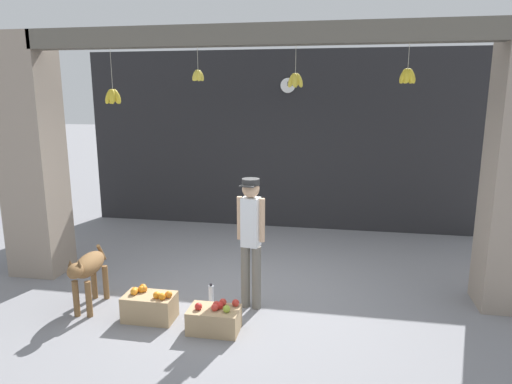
# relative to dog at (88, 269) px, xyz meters

# --- Properties ---
(ground_plane) EXTENTS (60.00, 60.00, 0.00)m
(ground_plane) POSITION_rel_dog_xyz_m (1.81, 0.68, -0.50)
(ground_plane) COLOR gray
(shop_back_wall) EXTENTS (7.54, 0.12, 3.32)m
(shop_back_wall) POSITION_rel_dog_xyz_m (1.81, 3.90, 1.15)
(shop_back_wall) COLOR #232326
(shop_back_wall) RESTS_ON ground_plane
(shop_pillar_left) EXTENTS (0.70, 0.60, 3.32)m
(shop_pillar_left) POSITION_rel_dog_xyz_m (-1.31, 0.98, 1.15)
(shop_pillar_left) COLOR gray
(shop_pillar_left) RESTS_ON ground_plane
(storefront_awning) EXTENTS (5.64, 0.26, 0.93)m
(storefront_awning) POSITION_rel_dog_xyz_m (1.81, 0.80, 2.67)
(storefront_awning) COLOR #5B564C
(dog) EXTENTS (0.31, 0.92, 0.73)m
(dog) POSITION_rel_dog_xyz_m (0.00, 0.00, 0.00)
(dog) COLOR brown
(dog) RESTS_ON ground_plane
(shopkeeper) EXTENTS (0.34, 0.27, 1.58)m
(shopkeeper) POSITION_rel_dog_xyz_m (1.89, 0.38, 0.42)
(shopkeeper) COLOR #6B665B
(shopkeeper) RESTS_ON ground_plane
(fruit_crate_oranges) EXTENTS (0.57, 0.34, 0.37)m
(fruit_crate_oranges) POSITION_rel_dog_xyz_m (0.81, -0.13, -0.34)
(fruit_crate_oranges) COLOR tan
(fruit_crate_oranges) RESTS_ON ground_plane
(fruit_crate_apples) EXTENTS (0.55, 0.35, 0.33)m
(fruit_crate_apples) POSITION_rel_dog_xyz_m (1.61, -0.25, -0.36)
(fruit_crate_apples) COLOR tan
(fruit_crate_apples) RESTS_ON ground_plane
(water_bottle) EXTENTS (0.06, 0.06, 0.29)m
(water_bottle) POSITION_rel_dog_xyz_m (1.40, 0.33, -0.37)
(water_bottle) COLOR silver
(water_bottle) RESTS_ON ground_plane
(wall_clock) EXTENTS (0.29, 0.03, 0.29)m
(wall_clock) POSITION_rel_dog_xyz_m (1.91, 3.82, 2.17)
(wall_clock) COLOR black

